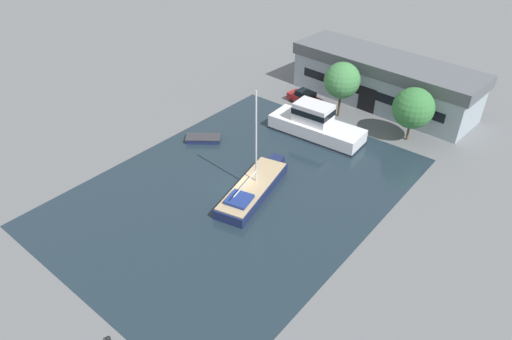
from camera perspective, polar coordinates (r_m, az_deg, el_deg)
The scene contains 10 objects.
ground_plane at distance 44.35m, azimuth -2.14°, elevation -2.54°, with size 440.00×440.00×0.00m, color slate.
water_canal at distance 44.34m, azimuth -2.14°, elevation -2.54°, with size 25.51×34.62×0.01m, color #1E2D38.
warehouse_building at distance 61.60m, azimuth 15.63°, elevation 10.75°, with size 24.65×8.99×6.05m.
quay_tree_near_building at distance 56.11m, azimuth 10.70°, elevation 10.95°, with size 4.32×4.32×6.91m.
quay_tree_by_water at distance 53.17m, azimuth 19.06°, elevation 7.32°, with size 4.55×4.55×6.28m.
parked_car at distance 60.15m, azimuth 6.08°, elevation 8.99°, with size 4.76×2.38×1.80m.
sailboat_moored at distance 43.60m, azimuth -0.32°, elevation -2.25°, with size 5.09×11.23×10.46m.
motor_cruiser at distance 52.89m, azimuth 7.43°, elevation 5.66°, with size 11.27×4.38×3.83m.
small_dinghy at distance 52.19m, azimuth -6.62°, elevation 3.92°, with size 4.16×3.79×0.56m.
mooring_bollard at distance 33.59m, azimuth -17.92°, elevation -19.61°, with size 0.32×0.32×0.83m.
Camera 1 is at (23.69, -26.14, 26.87)m, focal length 32.00 mm.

